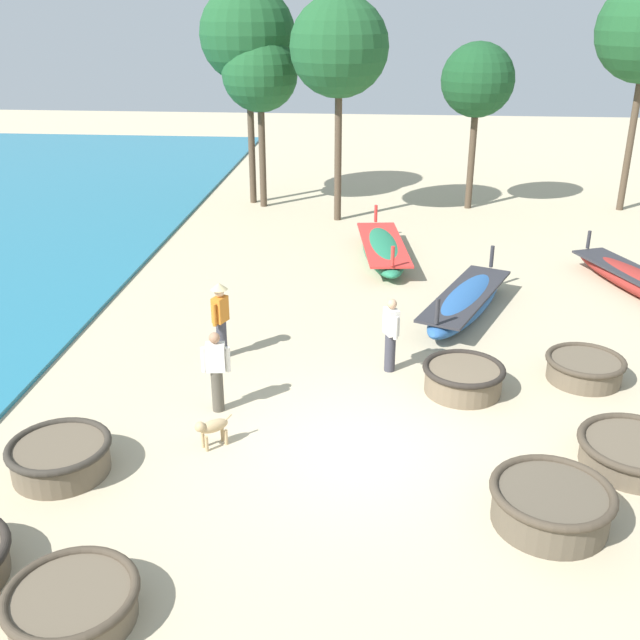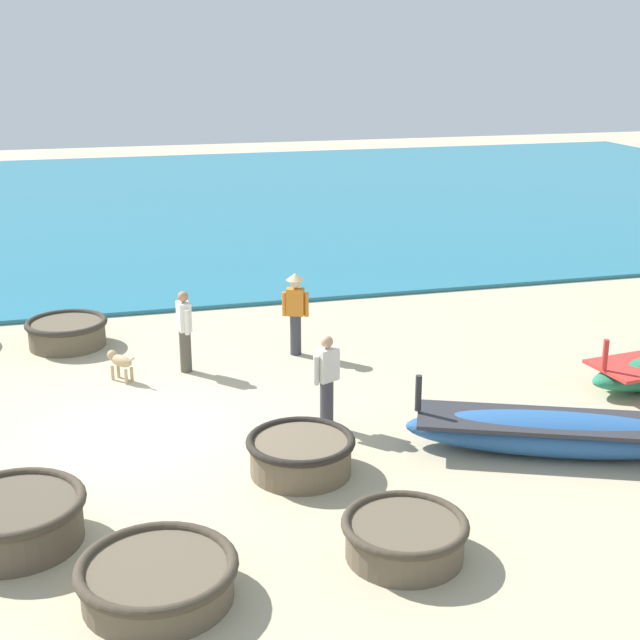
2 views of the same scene
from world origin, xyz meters
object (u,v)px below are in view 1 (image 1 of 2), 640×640
object	(u,v)px
coracle_far_right	(72,603)
tree_leftmost	(478,81)
tree_rightmost	(260,74)
coracle_upturned	(463,377)
long_boat_white_hull	(383,249)
fisherman_by_coracle	(220,315)
coracle_weathered	(585,368)
coracle_nearest	(551,504)
fisherman_standing_right	(216,370)
tree_left_mid	(248,35)
dog	(212,428)
tree_tall_back	(339,47)
fisherman_with_hat	(391,333)
coracle_center	(635,451)
long_boat_green_hull	(465,302)
coracle_front_right	(60,456)

from	to	relation	value
coracle_far_right	tree_leftmost	bearing A→B (deg)	71.93
tree_rightmost	coracle_upturned	bearing A→B (deg)	-66.09
long_boat_white_hull	fisherman_by_coracle	size ratio (longest dim) A/B	2.81
coracle_far_right	coracle_weathered	xyz separation A→B (m)	(7.69, 6.98, 0.01)
coracle_nearest	long_boat_white_hull	world-z (taller)	long_boat_white_hull
fisherman_standing_right	tree_leftmost	xyz separation A→B (m)	(5.95, 15.16, 3.60)
coracle_far_right	coracle_nearest	bearing A→B (deg)	21.31
coracle_weathered	fisherman_standing_right	world-z (taller)	fisherman_standing_right
coracle_far_right	tree_rightmost	world-z (taller)	tree_rightmost
coracle_upturned	coracle_weathered	xyz separation A→B (m)	(2.45, 0.70, -0.03)
tree_left_mid	dog	bearing A→B (deg)	-82.67
fisherman_by_coracle	tree_leftmost	xyz separation A→B (m)	(6.35, 12.94, 3.47)
coracle_far_right	tree_tall_back	bearing A→B (deg)	83.75
coracle_weathered	fisherman_with_hat	bearing A→B (deg)	178.80
coracle_upturned	coracle_center	bearing A→B (deg)	-41.73
coracle_weathered	dog	xyz separation A→B (m)	(-6.85, -3.03, 0.10)
fisherman_by_coracle	tree_leftmost	bearing A→B (deg)	63.88
coracle_far_right	tree_left_mid	world-z (taller)	tree_left_mid
fisherman_by_coracle	dog	bearing A→B (deg)	-80.89
coracle_nearest	tree_leftmost	bearing A→B (deg)	88.45
coracle_nearest	tree_leftmost	world-z (taller)	tree_leftmost
coracle_upturned	fisherman_with_hat	bearing A→B (deg)	151.16
coracle_upturned	coracle_nearest	bearing A→B (deg)	-76.85
tree_tall_back	dog	bearing A→B (deg)	-94.63
coracle_center	dog	distance (m)	6.95
coracle_nearest	tree_leftmost	distance (m)	18.41
coracle_upturned	long_boat_green_hull	xyz separation A→B (m)	(0.38, 3.87, 0.03)
coracle_nearest	coracle_upturned	bearing A→B (deg)	103.15
tree_left_mid	tree_tall_back	bearing A→B (deg)	-32.64
fisherman_standing_right	tree_left_mid	xyz separation A→B (m)	(-1.96, 15.28, 5.02)
coracle_center	tree_leftmost	bearing A→B (deg)	94.05
fisherman_with_hat	coracle_front_right	bearing A→B (deg)	-142.14
fisherman_by_coracle	tree_left_mid	distance (m)	14.03
coracle_far_right	long_boat_green_hull	distance (m)	11.61
long_boat_white_hull	tree_left_mid	world-z (taller)	tree_left_mid
coracle_weathered	tree_tall_back	size ratio (longest dim) A/B	0.22
coracle_center	coracle_weathered	distance (m)	2.98
coracle_far_right	dog	xyz separation A→B (m)	(0.84, 3.95, 0.11)
coracle_upturned	coracle_weathered	distance (m)	2.55
tree_left_mid	coracle_far_right	bearing A→B (deg)	-86.42
long_boat_green_hull	fisherman_with_hat	size ratio (longest dim) A/B	2.90
tree_tall_back	coracle_nearest	bearing A→B (deg)	-75.45
coracle_nearest	fisherman_by_coracle	bearing A→B (deg)	139.53
coracle_front_right	tree_tall_back	world-z (taller)	tree_tall_back
coracle_far_right	fisherman_standing_right	world-z (taller)	fisherman_standing_right
fisherman_by_coracle	tree_left_mid	world-z (taller)	tree_left_mid
coracle_upturned	tree_leftmost	size ratio (longest dim) A/B	0.28
tree_rightmost	tree_left_mid	xyz separation A→B (m)	(-0.47, 0.51, 1.22)
coracle_weathered	coracle_center	bearing A→B (deg)	-87.99
dog	tree_rightmost	world-z (taller)	tree_rightmost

